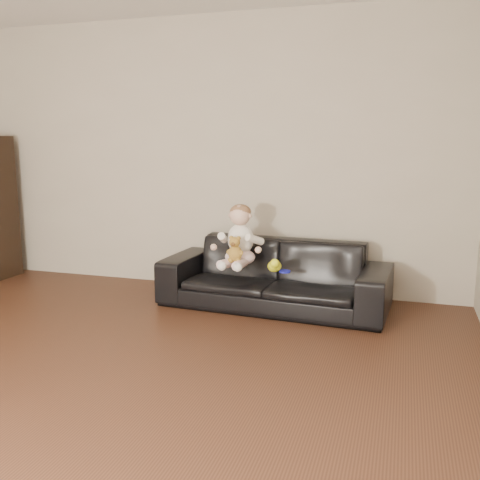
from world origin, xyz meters
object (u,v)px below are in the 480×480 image
(teddy_bear, at_px, (235,249))
(sofa, at_px, (274,275))
(baby, at_px, (239,239))
(toy_green, at_px, (274,266))
(toy_rattle, at_px, (275,267))
(toy_blue_disc, at_px, (285,271))

(teddy_bear, bearing_deg, sofa, 48.09)
(baby, bearing_deg, teddy_bear, -76.65)
(baby, distance_m, toy_green, 0.42)
(teddy_bear, xyz_separation_m, toy_green, (0.33, 0.02, -0.12))
(sofa, distance_m, toy_rattle, 0.25)
(baby, relative_size, teddy_bear, 2.44)
(baby, height_order, toy_rattle, baby)
(teddy_bear, xyz_separation_m, toy_blue_disc, (0.42, 0.03, -0.17))
(baby, xyz_separation_m, toy_rattle, (0.34, -0.10, -0.20))
(toy_rattle, bearing_deg, teddy_bear, -168.91)
(sofa, height_order, toy_blue_disc, sofa)
(sofa, xyz_separation_m, baby, (-0.28, -0.11, 0.32))
(baby, height_order, toy_blue_disc, baby)
(sofa, xyz_separation_m, toy_blue_disc, (0.15, -0.24, 0.10))
(teddy_bear, bearing_deg, baby, 97.08)
(sofa, relative_size, toy_blue_disc, 21.18)
(toy_green, bearing_deg, teddy_bear, -176.42)
(sofa, xyz_separation_m, teddy_bear, (-0.27, -0.27, 0.26))
(toy_green, bearing_deg, toy_blue_disc, 8.10)
(baby, relative_size, toy_blue_disc, 5.72)
(teddy_bear, relative_size, toy_green, 1.58)
(toy_rattle, xyz_separation_m, toy_blue_disc, (0.09, -0.03, -0.03))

